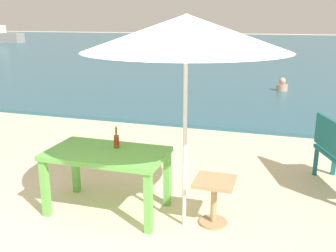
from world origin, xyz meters
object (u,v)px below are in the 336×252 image
at_px(picnic_table_green, 107,160).
at_px(side_table_wood, 214,195).
at_px(boat_cargo_ship, 1,36).
at_px(beer_bottle_amber, 116,140).
at_px(patio_umbrella, 186,33).
at_px(swimmer_person, 282,86).

bearing_deg(picnic_table_green, side_table_wood, 2.73).
distance_m(picnic_table_green, boat_cargo_ship, 36.26).
bearing_deg(side_table_wood, boat_cargo_ship, 133.62).
relative_size(beer_bottle_amber, side_table_wood, 0.49).
relative_size(patio_umbrella, boat_cargo_ship, 0.52).
relative_size(patio_umbrella, side_table_wood, 4.26).
relative_size(beer_bottle_amber, swimmer_person, 0.65).
xyz_separation_m(swimmer_person, boat_cargo_ship, (-26.14, 18.37, 0.41)).
bearing_deg(beer_bottle_amber, boat_cargo_ship, 132.33).
xyz_separation_m(beer_bottle_amber, swimmer_person, (1.77, 8.39, -0.61)).
relative_size(picnic_table_green, beer_bottle_amber, 5.28).
xyz_separation_m(picnic_table_green, patio_umbrella, (0.96, -0.06, 1.47)).
height_order(beer_bottle_amber, side_table_wood, beer_bottle_amber).
bearing_deg(beer_bottle_amber, picnic_table_green, -112.93).
bearing_deg(side_table_wood, swimmer_person, 86.23).
bearing_deg(swimmer_person, boat_cargo_ship, 144.90).
xyz_separation_m(beer_bottle_amber, side_table_wood, (1.21, -0.09, -0.50)).
distance_m(patio_umbrella, swimmer_person, 8.85).
distance_m(beer_bottle_amber, side_table_wood, 1.32).
height_order(picnic_table_green, beer_bottle_amber, beer_bottle_amber).
xyz_separation_m(picnic_table_green, beer_bottle_amber, (0.06, 0.15, 0.20)).
height_order(side_table_wood, swimmer_person, side_table_wood).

